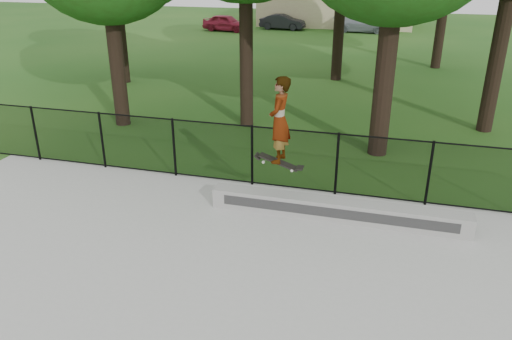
# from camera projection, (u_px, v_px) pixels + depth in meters

# --- Properties ---
(grind_ledge) EXTENTS (5.36, 0.40, 0.43)m
(grind_ledge) POSITION_uv_depth(u_px,v_px,m) (337.00, 210.00, 10.39)
(grind_ledge) COLOR #989794
(grind_ledge) RESTS_ON concrete_slab
(car_a) EXTENTS (3.71, 1.92, 1.22)m
(car_a) POSITION_uv_depth(u_px,v_px,m) (226.00, 23.00, 37.30)
(car_a) COLOR maroon
(car_a) RESTS_ON ground
(car_b) EXTENTS (3.17, 1.37, 1.13)m
(car_b) POSITION_uv_depth(u_px,v_px,m) (282.00, 22.00, 38.13)
(car_b) COLOR black
(car_b) RESTS_ON ground
(car_c) EXTENTS (3.76, 1.82, 1.16)m
(car_c) POSITION_uv_depth(u_px,v_px,m) (362.00, 24.00, 36.71)
(car_c) COLOR gray
(car_c) RESTS_ON ground
(skater_airborne) EXTENTS (0.81, 0.65, 1.95)m
(skater_airborne) POSITION_uv_depth(u_px,v_px,m) (280.00, 122.00, 9.85)
(skater_airborne) COLOR black
(skater_airborne) RESTS_ON ground
(chainlink_fence) EXTENTS (16.06, 0.06, 1.50)m
(chainlink_fence) POSITION_uv_depth(u_px,v_px,m) (252.00, 155.00, 11.78)
(chainlink_fence) COLOR black
(chainlink_fence) RESTS_ON concrete_slab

